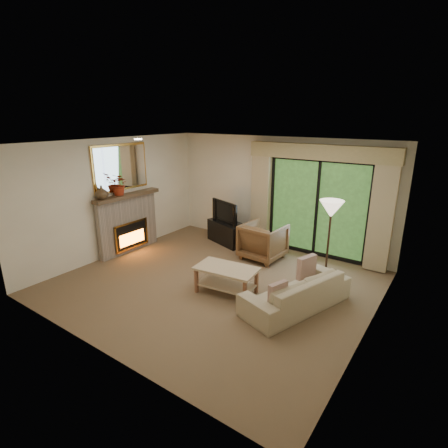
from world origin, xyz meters
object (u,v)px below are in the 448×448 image
Objects in this scene: armchair at (263,241)px; sofa at (296,291)px; media_console at (228,232)px; coffee_table at (226,280)px.

armchair is 0.45× the size of sofa.
sofa is (1.46, -1.50, -0.12)m from armchair.
armchair is (1.20, -0.37, 0.13)m from media_console.
sofa is (2.66, -1.87, 0.01)m from media_console.
media_console is at bearing -106.76° from sofa.
media_console is 2.57m from coffee_table.
media_console is 0.99× the size of coffee_table.
media_console is at bearing 117.39° from coffee_table.
armchair is 0.81× the size of coffee_table.
sofa is at bearing 5.43° from coffee_table.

